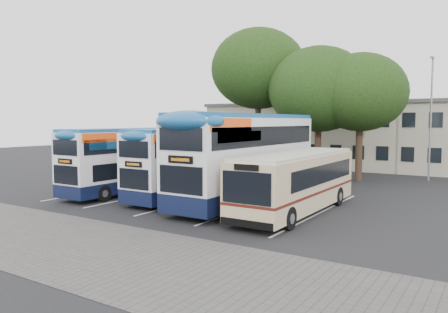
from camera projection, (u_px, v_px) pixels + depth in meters
ground at (206, 225)px, 18.60m from camera, size 120.00×120.00×0.00m
paving_strip at (79, 245)px, 15.48m from camera, size 40.00×6.00×0.01m
bay_lines at (203, 199)px, 24.81m from camera, size 14.12×11.00×0.01m
depot_building at (371, 134)px, 40.99m from camera, size 32.40×8.40×6.20m
lamp_post at (431, 112)px, 31.72m from camera, size 0.25×1.05×9.06m
tree_left at (258, 69)px, 36.53m from camera, size 7.94×7.94×12.16m
tree_mid at (319, 89)px, 33.10m from camera, size 7.64×7.64×10.06m
tree_right at (360, 92)px, 31.56m from camera, size 6.68×6.68×9.33m
bus_dd_left at (131, 157)px, 26.91m from camera, size 2.31×9.53×3.97m
bus_dd_mid at (193, 159)px, 25.26m from camera, size 2.32×9.58×3.99m
bus_dd_right at (247, 154)px, 23.39m from camera, size 2.78×11.47×4.78m
bus_single at (297, 179)px, 20.93m from camera, size 2.47×9.73×2.90m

